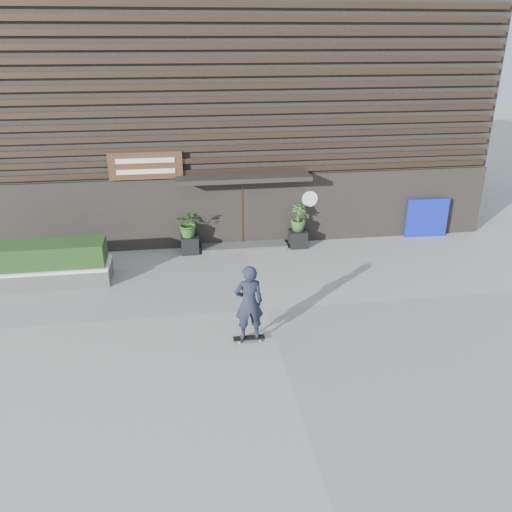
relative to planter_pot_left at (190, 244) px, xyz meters
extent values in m
plane|color=gray|center=(1.90, -4.40, -0.30)|extent=(80.00, 80.00, 0.00)
cube|color=#464643|center=(1.90, 0.20, -0.24)|extent=(3.00, 0.80, 0.12)
cube|color=black|center=(0.00, 0.00, 0.00)|extent=(0.60, 0.60, 0.60)
imported|color=#2D591E|center=(0.00, 0.00, 0.78)|extent=(0.86, 0.75, 0.96)
cube|color=black|center=(3.80, 0.00, 0.00)|extent=(0.60, 0.60, 0.60)
imported|color=#2D591E|center=(3.80, 0.00, 0.78)|extent=(0.54, 0.54, 0.96)
cube|color=#494947|center=(-4.22, -1.76, -0.05)|extent=(3.50, 1.20, 0.50)
cube|color=white|center=(-4.22, -1.76, 0.24)|extent=(3.50, 1.20, 0.08)
cube|color=#1A3613|center=(-4.22, -1.76, 0.63)|extent=(3.30, 1.00, 0.70)
cube|color=#0C15A8|center=(8.73, 0.30, 0.43)|extent=(1.56, 0.19, 1.45)
cube|color=black|center=(1.90, 5.60, 3.70)|extent=(18.00, 10.00, 8.00)
cube|color=black|center=(1.90, 0.54, 0.95)|extent=(18.00, 0.12, 2.50)
cube|color=#38281E|center=(1.90, 0.48, 2.40)|extent=(17.60, 0.08, 0.18)
cube|color=#38281E|center=(1.90, 0.48, 2.79)|extent=(17.60, 0.08, 0.18)
cube|color=#38281E|center=(1.90, 0.48, 3.18)|extent=(17.60, 0.08, 0.18)
cube|color=#38281E|center=(1.90, 0.48, 3.58)|extent=(17.60, 0.08, 0.18)
cube|color=#38281E|center=(1.90, 0.48, 3.97)|extent=(17.60, 0.08, 0.18)
cube|color=#38281E|center=(1.90, 0.48, 4.36)|extent=(17.60, 0.08, 0.18)
cube|color=#38281E|center=(1.90, 0.48, 4.75)|extent=(17.60, 0.08, 0.18)
cube|color=#38281E|center=(1.90, 0.48, 5.15)|extent=(17.60, 0.08, 0.18)
cube|color=#38281E|center=(1.90, 0.48, 5.54)|extent=(17.60, 0.08, 0.18)
cube|color=#38281E|center=(1.90, 0.48, 5.93)|extent=(17.60, 0.08, 0.18)
cube|color=#38281E|center=(1.90, 0.48, 6.32)|extent=(17.60, 0.08, 0.18)
cube|color=#38281E|center=(1.90, 0.48, 6.72)|extent=(17.60, 0.08, 0.18)
cube|color=#38281E|center=(1.90, 0.48, 7.11)|extent=(17.60, 0.08, 0.18)
cube|color=#38281E|center=(1.90, 0.48, 7.50)|extent=(17.60, 0.08, 0.18)
cube|color=black|center=(1.90, 0.10, 2.25)|extent=(4.50, 1.00, 0.15)
cube|color=black|center=(1.90, 0.70, 0.85)|extent=(2.40, 0.30, 2.30)
cube|color=#38281E|center=(1.90, 0.52, 0.85)|extent=(0.06, 0.10, 2.30)
cube|color=#472B19|center=(-1.30, 0.40, 2.70)|extent=(2.40, 0.10, 0.90)
cube|color=beige|center=(-1.30, 0.33, 2.88)|extent=(1.90, 0.02, 0.16)
cube|color=beige|center=(-1.30, 0.33, 2.52)|extent=(1.90, 0.02, 0.16)
cylinder|color=white|center=(4.30, 0.46, 1.30)|extent=(0.56, 0.03, 0.56)
cube|color=black|center=(1.25, -5.90, -0.21)|extent=(0.78, 0.20, 0.02)
cylinder|color=#ADADA8|center=(0.99, -6.00, -0.27)|extent=(0.06, 0.03, 0.06)
cylinder|color=#BABBB5|center=(0.99, -5.80, -0.27)|extent=(0.06, 0.03, 0.06)
cylinder|color=#AAAAA6|center=(1.51, -6.00, -0.27)|extent=(0.06, 0.03, 0.06)
cylinder|color=beige|center=(1.51, -5.80, -0.27)|extent=(0.06, 0.03, 0.06)
imported|color=black|center=(1.25, -5.90, 0.76)|extent=(0.73, 0.51, 1.93)
camera|label=1|loc=(-0.20, -16.81, 6.66)|focal=36.58mm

